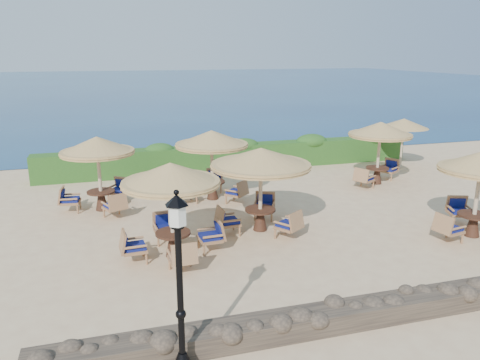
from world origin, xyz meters
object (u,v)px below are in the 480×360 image
Objects in this scene: lamp_post at (180,295)px; cafe_set_2 at (479,179)px; cafe_set_3 at (98,159)px; cafe_set_5 at (380,138)px; extra_parasol at (404,123)px; cafe_set_0 at (171,194)px; cafe_set_1 at (261,170)px; cafe_set_4 at (212,150)px.

lamp_post is 10.31m from cafe_set_2.
cafe_set_5 is at bearing 1.61° from cafe_set_3.
cafe_set_2 is at bearing -110.53° from extra_parasol.
lamp_post reaches higher than cafe_set_5.
cafe_set_3 is at bearing 112.24° from cafe_set_0.
cafe_set_1 reaches higher than extra_parasol.
cafe_set_5 is at bearing 44.70° from lamp_post.
lamp_post reaches higher than cafe_set_3.
cafe_set_1 is at bearing 60.47° from lamp_post.
cafe_set_4 is (-0.72, 3.58, -0.08)m from cafe_set_1.
cafe_set_4 is (-9.83, -2.26, -0.27)m from extra_parasol.
extra_parasol is at bearing 39.00° from cafe_set_5.
cafe_set_2 is 8.97m from cafe_set_4.
cafe_set_4 is at bearing 65.30° from cafe_set_0.
cafe_set_5 is (9.41, 4.92, 0.19)m from cafe_set_0.
cafe_set_1 and cafe_set_4 have the same top height.
lamp_post is at bearing -135.30° from cafe_set_5.
cafe_set_2 is 12.27m from cafe_set_3.
cafe_set_3 is at bearing 144.54° from cafe_set_1.
cafe_set_5 is at bearing 1.17° from cafe_set_4.
cafe_set_1 is 5.89m from cafe_set_3.
lamp_post is 1.21× the size of cafe_set_2.
cafe_set_2 reaches higher than extra_parasol.
cafe_set_4 is 7.22m from cafe_set_5.
extra_parasol is 3.37m from cafe_set_5.
extra_parasol is 0.87× the size of cafe_set_5.
cafe_set_5 reaches higher than extra_parasol.
cafe_set_3 is at bearing -170.07° from extra_parasol.
cafe_set_0 and cafe_set_4 have the same top height.
cafe_set_1 and cafe_set_5 have the same top height.
cafe_set_0 is 4.97m from cafe_set_3.
extra_parasol is 0.88× the size of cafe_set_2.
cafe_set_2 and cafe_set_4 have the same top height.
cafe_set_4 is (-6.79, 5.87, 0.08)m from cafe_set_2.
cafe_set_0 is 1.03× the size of cafe_set_3.
cafe_set_2 is 0.99× the size of cafe_set_3.
cafe_set_1 is at bearing -35.46° from cafe_set_3.
cafe_set_3 is at bearing -178.39° from cafe_set_5.
cafe_set_4 is (4.08, 0.17, 0.05)m from cafe_set_3.
cafe_set_1 is 1.11× the size of cafe_set_4.
cafe_set_4 is 1.01× the size of cafe_set_5.
cafe_set_0 is 1.04× the size of cafe_set_2.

